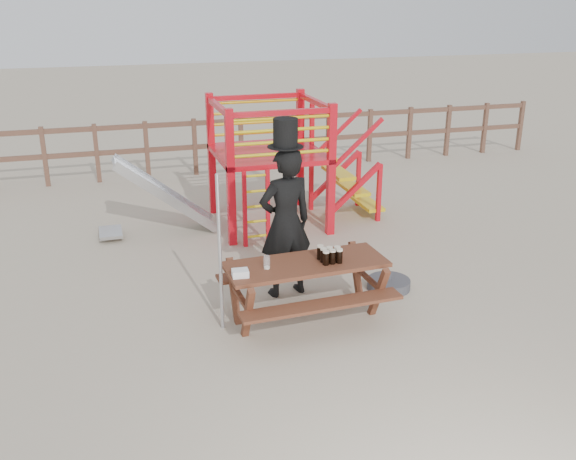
% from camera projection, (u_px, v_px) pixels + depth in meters
% --- Properties ---
extents(ground, '(60.00, 60.00, 0.00)m').
position_uv_depth(ground, '(332.00, 322.00, 7.60)').
color(ground, tan).
rests_on(ground, ground).
extents(back_fence, '(15.09, 0.09, 1.20)m').
position_uv_depth(back_fence, '(218.00, 139.00, 13.62)').
color(back_fence, brown).
rests_on(back_fence, ground).
extents(playground_fort, '(4.71, 1.84, 2.10)m').
position_uv_depth(playground_fort, '(264.00, 162.00, 10.47)').
color(playground_fort, red).
rests_on(playground_fort, ground).
extents(picnic_table, '(1.93, 1.38, 0.73)m').
position_uv_depth(picnic_table, '(306.00, 283.00, 7.53)').
color(picnic_table, brown).
rests_on(picnic_table, ground).
extents(man_with_hat, '(0.77, 0.57, 2.28)m').
position_uv_depth(man_with_hat, '(286.00, 219.00, 7.98)').
color(man_with_hat, black).
rests_on(man_with_hat, ground).
extents(metal_pole, '(0.04, 0.04, 1.85)m').
position_uv_depth(metal_pole, '(220.00, 254.00, 7.14)').
color(metal_pole, '#B2B2B7').
rests_on(metal_pole, ground).
extents(parasol_base, '(0.57, 0.57, 0.24)m').
position_uv_depth(parasol_base, '(389.00, 284.00, 8.43)').
color(parasol_base, '#3D3D43').
rests_on(parasol_base, ground).
extents(paper_bag, '(0.19, 0.15, 0.08)m').
position_uv_depth(paper_bag, '(240.00, 273.00, 7.05)').
color(paper_bag, white).
rests_on(paper_bag, picnic_table).
extents(stout_pints, '(0.25, 0.26, 0.17)m').
position_uv_depth(stout_pints, '(330.00, 255.00, 7.42)').
color(stout_pints, black).
rests_on(stout_pints, picnic_table).
extents(empty_glasses, '(0.07, 0.07, 0.15)m').
position_uv_depth(empty_glasses, '(267.00, 263.00, 7.25)').
color(empty_glasses, silver).
rests_on(empty_glasses, picnic_table).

